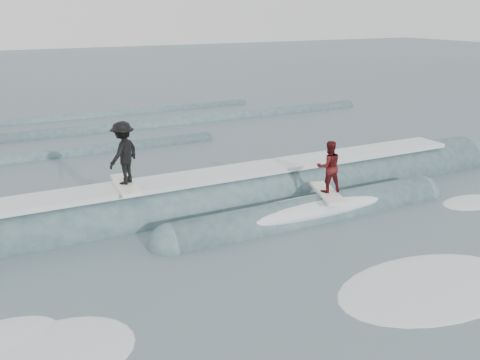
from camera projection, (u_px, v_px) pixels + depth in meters
name	position (u px, v px, depth m)	size (l,w,h in m)	color
ground	(328.00, 276.00, 12.61)	(160.00, 160.00, 0.00)	#3C4B58
breaking_wave	(242.00, 205.00, 17.03)	(23.52, 3.81, 2.07)	#354F59
surfer_black	(124.00, 155.00, 15.21)	(1.33, 2.04, 1.91)	white
surfer_red	(329.00, 170.00, 16.02)	(1.16, 2.07, 1.67)	white
whitewater	(357.00, 300.00, 11.57)	(16.38, 7.82, 0.10)	white
far_swells	(99.00, 133.00, 26.98)	(33.71, 8.65, 0.80)	#354F59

